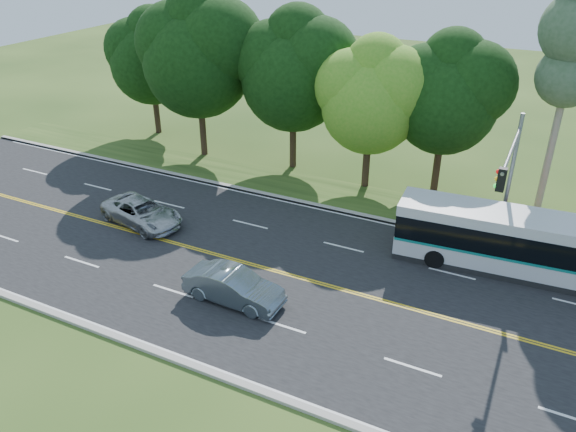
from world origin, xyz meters
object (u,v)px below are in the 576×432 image
at_px(traffic_signal, 508,175).
at_px(sedan, 234,287).
at_px(transit_bus, 519,244).
at_px(suv, 142,212).

xyz_separation_m(traffic_signal, sedan, (-9.64, -8.30, -3.91)).
distance_m(transit_bus, suv, 19.36).
bearing_deg(suv, sedan, -103.89).
relative_size(traffic_signal, sedan, 1.56).
bearing_deg(traffic_signal, suv, -166.07).
distance_m(traffic_signal, sedan, 13.30).
bearing_deg(transit_bus, sedan, -147.41).
xyz_separation_m(traffic_signal, suv, (-17.83, -4.42, -3.96)).
relative_size(sedan, suv, 0.91).
bearing_deg(suv, traffic_signal, -64.67).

